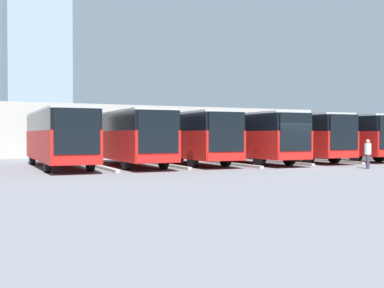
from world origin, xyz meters
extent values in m
plane|color=slate|center=(0.00, 0.00, 0.00)|extent=(600.00, 600.00, 0.00)
cube|color=red|center=(-11.96, -5.76, 1.27)|extent=(2.69, 10.98, 1.64)
cube|color=black|center=(-11.96, -5.76, 2.59)|extent=(2.65, 10.82, 1.00)
cube|color=silver|center=(-11.96, -5.76, 3.15)|extent=(2.58, 10.54, 0.12)
cylinder|color=black|center=(-13.10, -9.11, 0.51)|extent=(0.33, 1.03, 1.02)
cylinder|color=black|center=(-11.00, -9.17, 0.51)|extent=(0.33, 1.03, 1.02)
cube|color=#B2B2AD|center=(-9.96, -4.12, 0.07)|extent=(0.42, 6.74, 0.15)
cube|color=red|center=(-7.97, -5.71, 1.27)|extent=(2.69, 10.98, 1.64)
cube|color=black|center=(-7.97, -5.71, 2.59)|extent=(2.65, 10.82, 1.00)
cube|color=silver|center=(-7.97, -5.71, 3.15)|extent=(2.58, 10.54, 0.12)
cylinder|color=black|center=(-8.93, -2.30, 0.51)|extent=(0.33, 1.03, 1.02)
cylinder|color=black|center=(-6.83, -2.35, 0.51)|extent=(0.33, 1.03, 1.02)
cylinder|color=black|center=(-9.11, -9.06, 0.51)|extent=(0.33, 1.03, 1.02)
cylinder|color=black|center=(-7.01, -9.12, 0.51)|extent=(0.33, 1.03, 1.02)
cube|color=#B2B2AD|center=(-5.98, -4.07, 0.07)|extent=(0.42, 6.74, 0.15)
cube|color=red|center=(-3.99, -5.72, 1.27)|extent=(2.69, 10.98, 1.64)
cube|color=black|center=(-3.99, -5.72, 2.59)|extent=(2.65, 10.82, 1.00)
cube|color=black|center=(-3.84, -0.24, 2.02)|extent=(2.11, 0.10, 2.14)
cube|color=red|center=(-3.84, -0.24, 0.67)|extent=(2.28, 0.12, 0.40)
cube|color=silver|center=(-3.99, -5.72, 3.15)|extent=(2.58, 10.54, 0.12)
cylinder|color=black|center=(-4.95, -2.31, 0.51)|extent=(0.33, 1.03, 1.02)
cylinder|color=black|center=(-2.85, -2.36, 0.51)|extent=(0.33, 1.03, 1.02)
cylinder|color=black|center=(-5.13, -9.08, 0.51)|extent=(0.33, 1.03, 1.02)
cylinder|color=black|center=(-3.02, -9.13, 0.51)|extent=(0.33, 1.03, 1.02)
cube|color=#B2B2AD|center=(-1.99, -4.08, 0.07)|extent=(0.42, 6.74, 0.15)
cube|color=red|center=(0.00, -5.22, 1.27)|extent=(2.69, 10.98, 1.64)
cube|color=black|center=(0.00, -5.22, 2.59)|extent=(2.65, 10.82, 1.00)
cube|color=black|center=(0.14, 0.26, 2.02)|extent=(2.11, 0.10, 2.14)
cube|color=red|center=(0.14, 0.26, 0.67)|extent=(2.28, 0.12, 0.40)
cube|color=silver|center=(0.00, -5.22, 3.15)|extent=(2.58, 10.54, 0.12)
cylinder|color=black|center=(-0.96, -1.81, 0.51)|extent=(0.33, 1.03, 1.02)
cylinder|color=black|center=(1.14, -1.86, 0.51)|extent=(0.33, 1.03, 1.02)
cylinder|color=black|center=(-1.14, -8.58, 0.51)|extent=(0.33, 1.03, 1.02)
cylinder|color=black|center=(0.96, -8.63, 0.51)|extent=(0.33, 1.03, 1.02)
cube|color=#B2B2AD|center=(1.99, -3.58, 0.07)|extent=(0.42, 6.74, 0.15)
cube|color=red|center=(3.99, -6.00, 1.27)|extent=(2.69, 10.98, 1.64)
cube|color=black|center=(3.99, -6.00, 2.59)|extent=(2.65, 10.82, 1.00)
cube|color=black|center=(4.13, -0.53, 2.02)|extent=(2.11, 0.10, 2.14)
cube|color=red|center=(4.13, -0.52, 0.67)|extent=(2.28, 0.12, 0.40)
cube|color=silver|center=(3.99, -6.00, 3.15)|extent=(2.58, 10.54, 0.12)
cylinder|color=black|center=(3.02, -2.59, 0.51)|extent=(0.33, 1.03, 1.02)
cylinder|color=black|center=(5.13, -2.64, 0.51)|extent=(0.33, 1.03, 1.02)
cylinder|color=black|center=(2.85, -9.36, 0.51)|extent=(0.33, 1.03, 1.02)
cylinder|color=black|center=(4.95, -9.41, 0.51)|extent=(0.33, 1.03, 1.02)
cube|color=#B2B2AD|center=(5.98, -4.36, 0.07)|extent=(0.42, 6.74, 0.15)
cube|color=red|center=(7.97, -5.78, 1.27)|extent=(2.69, 10.98, 1.64)
cube|color=black|center=(7.97, -5.78, 2.59)|extent=(2.65, 10.82, 1.00)
cube|color=black|center=(8.12, -0.31, 2.02)|extent=(2.11, 0.10, 2.14)
cube|color=red|center=(8.12, -0.30, 0.67)|extent=(2.28, 0.12, 0.40)
cube|color=silver|center=(7.97, -5.78, 3.15)|extent=(2.58, 10.54, 0.12)
cylinder|color=black|center=(7.01, -2.37, 0.51)|extent=(0.33, 1.03, 1.02)
cylinder|color=black|center=(9.11, -2.42, 0.51)|extent=(0.33, 1.03, 1.02)
cylinder|color=black|center=(6.83, -9.14, 0.51)|extent=(0.33, 1.03, 1.02)
cylinder|color=black|center=(8.93, -9.19, 0.51)|extent=(0.33, 1.03, 1.02)
cube|color=#B2B2AD|center=(9.96, -4.14, 0.07)|extent=(0.42, 6.74, 0.15)
cube|color=red|center=(11.96, -5.84, 1.27)|extent=(2.69, 10.98, 1.64)
cube|color=black|center=(11.96, -5.84, 2.59)|extent=(2.65, 10.82, 1.00)
cube|color=black|center=(12.10, -0.36, 2.02)|extent=(2.11, 0.10, 2.14)
cube|color=red|center=(12.10, -0.36, 0.67)|extent=(2.28, 0.12, 0.40)
cube|color=silver|center=(11.96, -5.84, 3.15)|extent=(2.58, 10.54, 0.12)
cylinder|color=black|center=(11.00, -2.43, 0.51)|extent=(0.33, 1.03, 1.02)
cylinder|color=black|center=(13.10, -2.48, 0.51)|extent=(0.33, 1.03, 1.02)
cylinder|color=black|center=(10.82, -9.19, 0.51)|extent=(0.33, 1.03, 1.02)
cylinder|color=black|center=(12.92, -9.25, 0.51)|extent=(0.33, 1.03, 1.02)
cylinder|color=#38384C|center=(-3.25, 2.18, 0.39)|extent=(0.25, 0.25, 0.78)
cylinder|color=#38384C|center=(-3.12, 2.32, 0.39)|extent=(0.25, 0.25, 0.78)
cylinder|color=silver|center=(-3.19, 2.25, 1.09)|extent=(0.50, 0.50, 0.62)
sphere|color=tan|center=(-3.19, 2.25, 1.50)|extent=(0.21, 0.21, 0.21)
cube|color=beige|center=(0.00, -23.33, 2.22)|extent=(32.05, 10.79, 4.44)
cube|color=silver|center=(0.00, -30.23, 4.19)|extent=(32.05, 3.00, 0.24)
cylinder|color=slate|center=(-11.22, -31.33, 2.10)|extent=(0.20, 0.20, 4.19)
cylinder|color=slate|center=(11.22, -31.33, 2.10)|extent=(0.20, 0.20, 4.19)
cube|color=#93A8B7|center=(-8.44, -160.82, 25.12)|extent=(21.63, 21.63, 50.24)
camera|label=1|loc=(16.95, 21.74, 1.86)|focal=45.00mm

